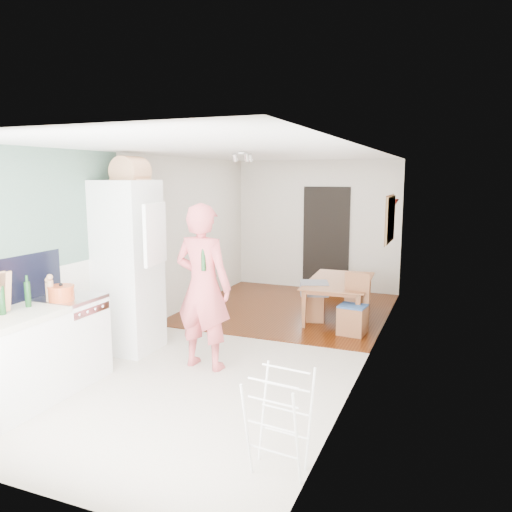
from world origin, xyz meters
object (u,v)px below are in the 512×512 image
Objects in this scene: drying_rack at (279,423)px; dining_chair at (353,305)px; person at (203,272)px; dining_table at (341,302)px; stool at (314,308)px.

dining_chair is at bearing 98.73° from drying_rack.
dining_table is at bearing -107.81° from person.
person is at bearing 138.83° from drying_rack.
dining_table is 4.32m from drying_rack.
dining_chair is (0.34, -0.81, 0.17)m from dining_table.
dining_table is (1.03, 2.64, -0.87)m from person.
person reaches higher than stool.
dining_table reaches higher than stool.
person is 2.89× the size of drying_rack.
stool is 4.02m from drying_rack.
person is 2.55m from stool.
drying_rack is (1.50, -1.65, -0.74)m from person.
drying_rack is at bearing -82.05° from dining_chair.
dining_table is at bearing 118.84° from dining_chair.
dining_chair reaches higher than drying_rack.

